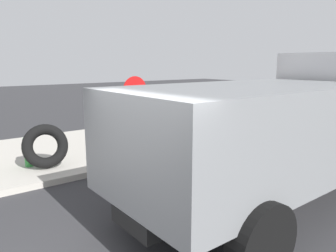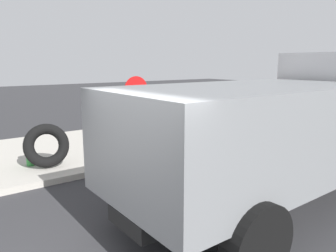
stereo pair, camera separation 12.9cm
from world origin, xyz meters
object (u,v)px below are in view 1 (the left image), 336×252
at_px(loose_tire, 45,146).
at_px(dump_truck_gray, 290,123).
at_px(fire_hydrant, 28,150).
at_px(stop_sign, 135,101).

bearing_deg(loose_tire, dump_truck_gray, -54.23).
height_order(loose_tire, dump_truck_gray, dump_truck_gray).
xyz_separation_m(fire_hydrant, stop_sign, (2.79, -0.68, 1.14)).
height_order(fire_hydrant, loose_tire, loose_tire).
relative_size(fire_hydrant, stop_sign, 0.36).
distance_m(fire_hydrant, dump_truck_gray, 6.31).
distance_m(stop_sign, dump_truck_gray, 4.45).
height_order(loose_tire, stop_sign, stop_sign).
height_order(fire_hydrant, stop_sign, stop_sign).
xyz_separation_m(fire_hydrant, loose_tire, (0.31, -0.41, 0.14)).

